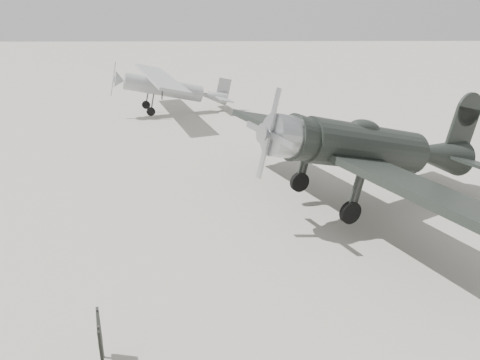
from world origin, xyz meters
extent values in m
plane|color=gray|center=(0.00, 0.00, 0.00)|extent=(160.00, 160.00, 0.00)
cylinder|color=black|center=(4.03, 1.66, 2.45)|extent=(5.24, 3.57, 1.60)
cone|color=black|center=(7.45, 3.25, 2.51)|extent=(3.32, 2.60, 1.49)
cylinder|color=#ACAFB1|center=(0.86, 0.20, 2.45)|extent=(1.53, 1.72, 1.42)
cone|color=#ACAFB1|center=(0.24, -0.09, 2.45)|extent=(0.63, 0.75, 0.64)
cube|color=#ACAFB1|center=(0.31, -0.06, 2.45)|extent=(0.15, 0.22, 2.97)
ellipsoid|color=black|center=(3.82, 1.57, 3.16)|extent=(1.47, 1.23, 0.53)
cube|color=black|center=(3.30, 1.33, 2.05)|extent=(7.95, 13.47, 0.25)
cube|color=black|center=(8.28, 3.63, 2.56)|extent=(3.16, 4.89, 0.11)
cube|color=black|center=(8.44, 3.71, 3.54)|extent=(1.29, 0.68, 2.06)
cylinder|color=black|center=(3.53, -0.27, 0.48)|extent=(0.78, 0.49, 0.78)
cylinder|color=black|center=(2.24, 2.53, 0.48)|extent=(0.78, 0.49, 0.78)
cylinder|color=#333333|center=(3.53, -0.27, 1.25)|extent=(0.17, 0.17, 1.60)
cylinder|color=#333333|center=(2.24, 2.53, 1.25)|extent=(0.17, 0.17, 1.60)
cylinder|color=black|center=(8.54, 3.75, 2.02)|extent=(0.27, 0.19, 0.25)
cylinder|color=#949699|center=(-5.38, 17.84, 1.85)|extent=(5.45, 2.70, 1.13)
cone|color=#949699|center=(-1.94, 18.93, 1.85)|extent=(2.08, 1.54, 1.03)
cone|color=#949699|center=(-8.23, 16.94, 1.85)|extent=(0.91, 1.21, 1.07)
cube|color=#949699|center=(-8.62, 16.81, 1.85)|extent=(0.09, 0.15, 2.27)
cube|color=#949699|center=(-5.77, 17.72, 2.49)|extent=(5.30, 11.39, 0.19)
cube|color=#949699|center=(-1.45, 19.09, 1.90)|extent=(1.94, 3.62, 0.08)
cube|color=#949699|center=(-1.36, 19.12, 2.57)|extent=(0.91, 0.36, 1.34)
cylinder|color=black|center=(-5.82, 16.51, 0.29)|extent=(0.59, 0.31, 0.58)
cylinder|color=black|center=(-6.51, 18.67, 0.29)|extent=(0.59, 0.31, 0.58)
cylinder|color=#333333|center=(-5.82, 16.51, 0.87)|extent=(0.12, 0.12, 1.24)
cylinder|color=#333333|center=(-6.51, 18.67, 0.87)|extent=(0.12, 0.12, 1.24)
cylinder|color=black|center=(-1.26, 19.15, 1.54)|extent=(0.20, 0.12, 0.19)
cylinder|color=#333333|center=(-3.50, -6.63, 0.65)|extent=(0.07, 0.07, 1.29)
cylinder|color=#333333|center=(-3.67, -6.06, 0.65)|extent=(0.07, 0.07, 1.29)
cube|color=black|center=(-3.59, -6.35, 0.80)|extent=(0.32, 0.88, 0.90)
cube|color=beige|center=(-3.62, -6.36, 0.85)|extent=(0.21, 0.67, 0.18)
camera|label=1|loc=(-0.77, -14.44, 7.46)|focal=35.00mm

